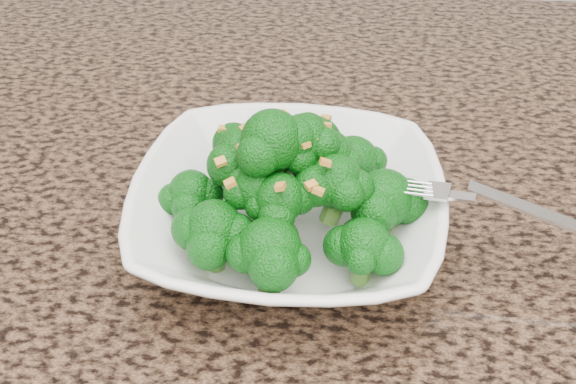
# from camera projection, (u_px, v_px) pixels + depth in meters

# --- Properties ---
(granite_counter) EXTENTS (1.64, 1.04, 0.03)m
(granite_counter) POSITION_uv_depth(u_px,v_px,m) (237.00, 282.00, 0.55)
(granite_counter) COLOR brown
(granite_counter) RESTS_ON cabinet
(bowl) EXTENTS (0.24, 0.24, 0.06)m
(bowl) POSITION_uv_depth(u_px,v_px,m) (288.00, 214.00, 0.55)
(bowl) COLOR white
(bowl) RESTS_ON granite_counter
(broccoli_pile) EXTENTS (0.21, 0.21, 0.08)m
(broccoli_pile) POSITION_uv_depth(u_px,v_px,m) (288.00, 141.00, 0.51)
(broccoli_pile) COLOR #0A5F0E
(broccoli_pile) RESTS_ON bowl
(garlic_topping) EXTENTS (0.12, 0.12, 0.01)m
(garlic_topping) POSITION_uv_depth(u_px,v_px,m) (288.00, 89.00, 0.48)
(garlic_topping) COLOR gold
(garlic_topping) RESTS_ON broccoli_pile
(fork) EXTENTS (0.17, 0.07, 0.01)m
(fork) POSITION_uv_depth(u_px,v_px,m) (466.00, 197.00, 0.51)
(fork) COLOR silver
(fork) RESTS_ON bowl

